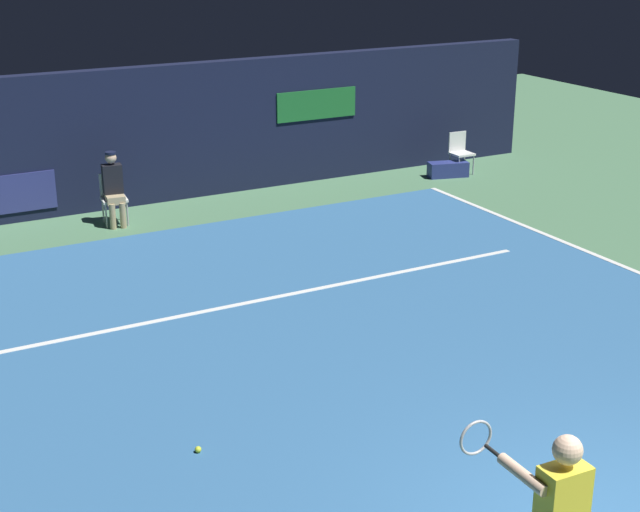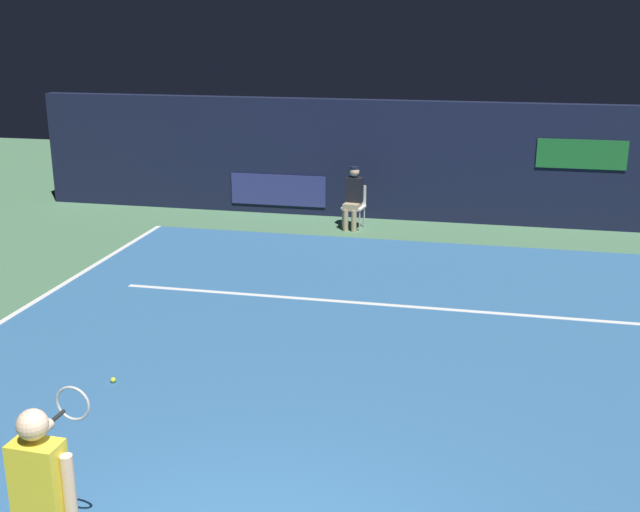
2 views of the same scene
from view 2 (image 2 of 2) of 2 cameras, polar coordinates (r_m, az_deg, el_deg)
name	(u,v)px [view 2 (image 2 of 2)]	position (r m, az deg, el deg)	size (l,w,h in m)	color
ground_plane	(350,357)	(10.43, 2.23, -7.36)	(33.43, 33.43, 0.00)	#4C7A56
court_surface	(350,357)	(10.43, 2.23, -7.33)	(10.54, 11.55, 0.01)	#336699
line_service	(374,304)	(12.27, 3.92, -3.49)	(8.22, 0.10, 0.01)	white
back_wall	(414,161)	(17.33, 6.81, 6.86)	(17.32, 0.33, 2.60)	#141933
tennis_player	(44,502)	(6.16, -19.43, -16.51)	(0.59, 0.94, 1.73)	beige
line_judge_on_chair	(354,197)	(16.53, 2.45, 4.31)	(0.49, 0.56, 1.32)	white
tennis_ball	(113,380)	(10.02, -14.79, -8.70)	(0.07, 0.07, 0.07)	#CCE033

